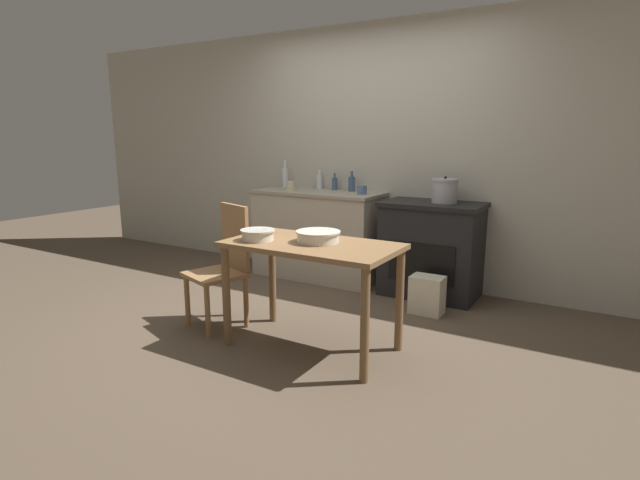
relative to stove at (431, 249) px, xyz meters
The scene contains 16 objects.
ground_plane 1.54m from the stove, 119.34° to the right, with size 14.00×14.00×0.00m, color brown.
wall_back 1.14m from the stove, 157.51° to the left, with size 8.00×0.07×2.55m.
counter_cabinet 1.22m from the stove, behind, with size 1.35×0.58×0.91m.
stove is the anchor object (origin of this frame).
work_table 1.61m from the stove, 101.62° to the right, with size 1.17×0.64×0.76m.
chair 1.91m from the stove, 126.70° to the right, with size 0.51×0.51×0.95m.
flour_sack 0.58m from the stove, 73.66° to the right, with size 0.27×0.19×0.32m, color beige.
stock_pot 0.55m from the stove, 11.71° to the left, with size 0.24×0.24×0.24m.
mixing_bowl_large 1.85m from the stove, 112.19° to the right, with size 0.24×0.24×0.08m.
mixing_bowl_small 1.59m from the stove, 100.99° to the right, with size 0.30×0.30×0.08m.
bottle_far_left 1.07m from the stove, behind, with size 0.07×0.07×0.20m.
bottle_left 1.26m from the stove, behind, with size 0.06×0.06×0.17m.
bottle_mid_left 1.45m from the stove, behind, with size 0.06×0.06×0.20m.
bottle_center_left 1.83m from the stove, behind, with size 0.06×0.06×0.29m.
cup_center 1.60m from the stove, behind, with size 0.09×0.09×0.09m, color beige.
cup_center_right 0.87m from the stove, behind, with size 0.09×0.09×0.09m, color #4C6B99.
Camera 1 is at (2.15, -3.08, 1.47)m, focal length 28.00 mm.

